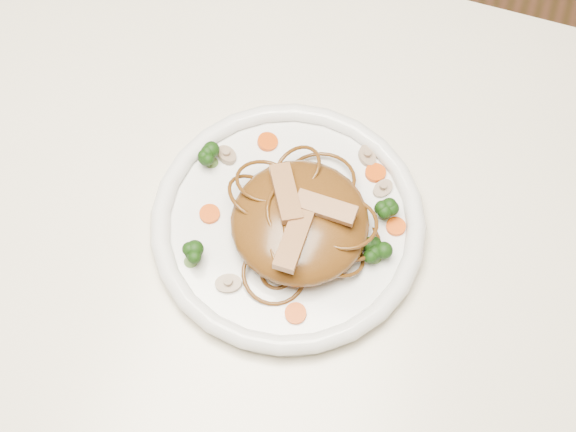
% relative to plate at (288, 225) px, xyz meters
% --- Properties ---
extents(ground, '(4.00, 4.00, 0.00)m').
position_rel_plate_xyz_m(ground, '(-0.09, -0.04, -0.76)').
color(ground, brown).
rests_on(ground, ground).
extents(table, '(1.20, 0.80, 0.75)m').
position_rel_plate_xyz_m(table, '(-0.09, -0.04, -0.11)').
color(table, white).
rests_on(table, ground).
extents(plate, '(0.28, 0.28, 0.02)m').
position_rel_plate_xyz_m(plate, '(0.00, 0.00, 0.00)').
color(plate, white).
rests_on(plate, table).
extents(noodle_mound, '(0.17, 0.17, 0.04)m').
position_rel_plate_xyz_m(noodle_mound, '(0.01, -0.01, 0.03)').
color(noodle_mound, '#613712').
rests_on(noodle_mound, plate).
extents(chicken_a, '(0.06, 0.02, 0.01)m').
position_rel_plate_xyz_m(chicken_a, '(0.04, 0.00, 0.06)').
color(chicken_a, '#AA8250').
rests_on(chicken_a, noodle_mound).
extents(chicken_b, '(0.05, 0.06, 0.01)m').
position_rel_plate_xyz_m(chicken_b, '(-0.00, 0.01, 0.06)').
color(chicken_b, '#AA8250').
rests_on(chicken_b, noodle_mound).
extents(chicken_c, '(0.02, 0.06, 0.01)m').
position_rel_plate_xyz_m(chicken_c, '(0.02, -0.04, 0.06)').
color(chicken_c, '#AA8250').
rests_on(chicken_c, noodle_mound).
extents(broccoli_0, '(0.03, 0.03, 0.03)m').
position_rel_plate_xyz_m(broccoli_0, '(0.09, 0.04, 0.02)').
color(broccoli_0, '#16390B').
rests_on(broccoli_0, plate).
extents(broccoli_1, '(0.03, 0.03, 0.03)m').
position_rel_plate_xyz_m(broccoli_1, '(-0.10, 0.04, 0.02)').
color(broccoli_1, '#16390B').
rests_on(broccoli_1, plate).
extents(broccoli_2, '(0.03, 0.03, 0.03)m').
position_rel_plate_xyz_m(broccoli_2, '(-0.08, -0.07, 0.02)').
color(broccoli_2, '#16390B').
rests_on(broccoli_2, plate).
extents(broccoli_3, '(0.03, 0.03, 0.03)m').
position_rel_plate_xyz_m(broccoli_3, '(0.09, -0.01, 0.02)').
color(broccoli_3, '#16390B').
rests_on(broccoli_3, plate).
extents(carrot_0, '(0.03, 0.03, 0.00)m').
position_rel_plate_xyz_m(carrot_0, '(0.07, 0.08, 0.01)').
color(carrot_0, '#E74F08').
rests_on(carrot_0, plate).
extents(carrot_1, '(0.02, 0.02, 0.00)m').
position_rel_plate_xyz_m(carrot_1, '(-0.08, -0.02, 0.01)').
color(carrot_1, '#E74F08').
rests_on(carrot_1, plate).
extents(carrot_2, '(0.03, 0.03, 0.00)m').
position_rel_plate_xyz_m(carrot_2, '(0.10, 0.03, 0.01)').
color(carrot_2, '#E74F08').
rests_on(carrot_2, plate).
extents(carrot_3, '(0.03, 0.03, 0.00)m').
position_rel_plate_xyz_m(carrot_3, '(-0.05, 0.08, 0.01)').
color(carrot_3, '#E74F08').
rests_on(carrot_3, plate).
extents(carrot_4, '(0.02, 0.02, 0.00)m').
position_rel_plate_xyz_m(carrot_4, '(0.04, -0.09, 0.01)').
color(carrot_4, '#E74F08').
rests_on(carrot_4, plate).
extents(mushroom_0, '(0.03, 0.03, 0.01)m').
position_rel_plate_xyz_m(mushroom_0, '(-0.03, -0.08, 0.01)').
color(mushroom_0, tan).
rests_on(mushroom_0, plate).
extents(mushroom_1, '(0.03, 0.03, 0.01)m').
position_rel_plate_xyz_m(mushroom_1, '(0.08, 0.07, 0.01)').
color(mushroom_1, tan).
rests_on(mushroom_1, plate).
extents(mushroom_2, '(0.03, 0.03, 0.01)m').
position_rel_plate_xyz_m(mushroom_2, '(-0.09, 0.05, 0.01)').
color(mushroom_2, tan).
rests_on(mushroom_2, plate).
extents(mushroom_3, '(0.03, 0.03, 0.01)m').
position_rel_plate_xyz_m(mushroom_3, '(0.05, 0.10, 0.01)').
color(mushroom_3, tan).
rests_on(mushroom_3, plate).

